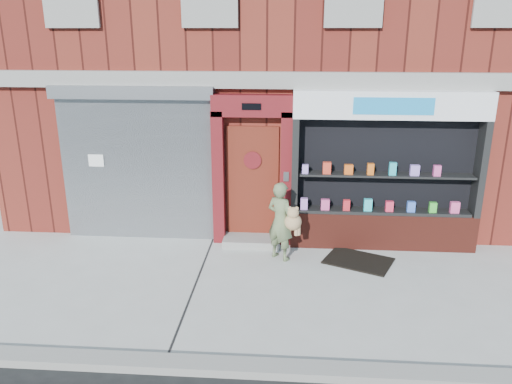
# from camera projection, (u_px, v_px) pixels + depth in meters

# --- Properties ---
(ground) EXTENTS (80.00, 80.00, 0.00)m
(ground) POSITION_uv_depth(u_px,v_px,m) (289.00, 288.00, 8.14)
(ground) COLOR #9E9E99
(ground) RESTS_ON ground
(curb) EXTENTS (60.00, 0.30, 0.12)m
(curb) POSITION_uv_depth(u_px,v_px,m) (287.00, 370.00, 6.08)
(curb) COLOR gray
(curb) RESTS_ON ground
(building) EXTENTS (12.00, 8.16, 8.00)m
(building) POSITION_uv_depth(u_px,v_px,m) (295.00, 31.00, 12.59)
(building) COLOR #5C1B15
(building) RESTS_ON ground
(shutter_bay) EXTENTS (3.10, 0.30, 3.04)m
(shutter_bay) POSITION_uv_depth(u_px,v_px,m) (137.00, 155.00, 9.64)
(shutter_bay) COLOR gray
(shutter_bay) RESTS_ON ground
(red_door_bay) EXTENTS (1.52, 0.58, 2.90)m
(red_door_bay) POSITION_uv_depth(u_px,v_px,m) (252.00, 171.00, 9.50)
(red_door_bay) COLOR #590F14
(red_door_bay) RESTS_ON ground
(pharmacy_bay) EXTENTS (3.50, 0.41, 3.00)m
(pharmacy_bay) POSITION_uv_depth(u_px,v_px,m) (385.00, 179.00, 9.31)
(pharmacy_bay) COLOR #5F1F16
(pharmacy_bay) RESTS_ON ground
(woman) EXTENTS (0.70, 0.59, 1.46)m
(woman) POSITION_uv_depth(u_px,v_px,m) (282.00, 221.00, 8.98)
(woman) COLOR #5D6C47
(woman) RESTS_ON ground
(doormat) EXTENTS (1.38, 1.21, 0.03)m
(doormat) POSITION_uv_depth(u_px,v_px,m) (358.00, 261.00, 9.07)
(doormat) COLOR black
(doormat) RESTS_ON ground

